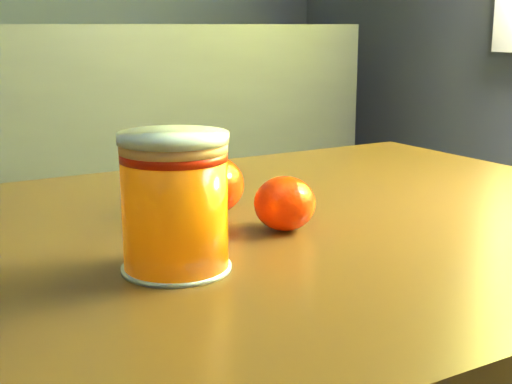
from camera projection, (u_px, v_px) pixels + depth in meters
name	position (u px, v px, depth m)	size (l,w,h in m)	color
table	(253.00, 309.00, 0.73)	(1.00, 0.76, 0.70)	#583716
juice_glass	(175.00, 203.00, 0.57)	(0.09, 0.09, 0.11)	#FF6B05
orange_front	(285.00, 203.00, 0.69)	(0.06, 0.06, 0.05)	#FF3005
orange_back	(211.00, 185.00, 0.75)	(0.07, 0.07, 0.06)	#FF3005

